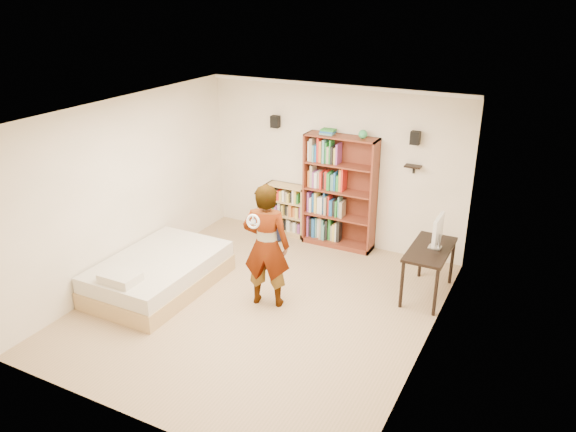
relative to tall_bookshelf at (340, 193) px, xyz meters
name	(u,v)px	position (x,y,z in m)	size (l,w,h in m)	color
ground	(261,306)	(-0.19, -2.32, -0.96)	(4.50, 5.00, 0.01)	tan
room_shell	(259,186)	(-0.19, -2.32, 0.81)	(4.52, 5.02, 2.71)	white
crown_molding	(257,115)	(-0.19, -2.32, 1.71)	(4.50, 5.00, 0.06)	white
speaker_left	(275,122)	(-1.24, 0.08, 1.04)	(0.14, 0.12, 0.20)	black
speaker_right	(415,138)	(1.16, 0.08, 1.04)	(0.14, 0.12, 0.20)	black
wall_shelf	(413,166)	(1.16, 0.09, 0.59)	(0.25, 0.16, 0.03)	black
tall_bookshelf	(340,193)	(0.00, 0.00, 0.00)	(1.21, 0.35, 1.91)	brown
low_bookshelf	(287,210)	(-1.01, 0.04, -0.50)	(0.73, 0.27, 0.91)	tan
computer_desk	(428,272)	(1.77, -0.97, -0.59)	(0.54, 1.08, 0.74)	black
imac	(436,232)	(1.82, -0.93, 0.02)	(0.09, 0.47, 0.47)	silver
daybed	(159,270)	(-1.76, -2.56, -0.66)	(1.32, 2.03, 0.60)	silver
person	(266,246)	(-0.16, -2.21, -0.08)	(0.64, 0.42, 1.76)	black
wii_wheel	(253,222)	(-0.16, -2.54, 0.40)	(0.19, 0.19, 0.03)	silver
navy_bag	(272,227)	(-1.11, -0.32, -0.72)	(0.35, 0.22, 0.47)	black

